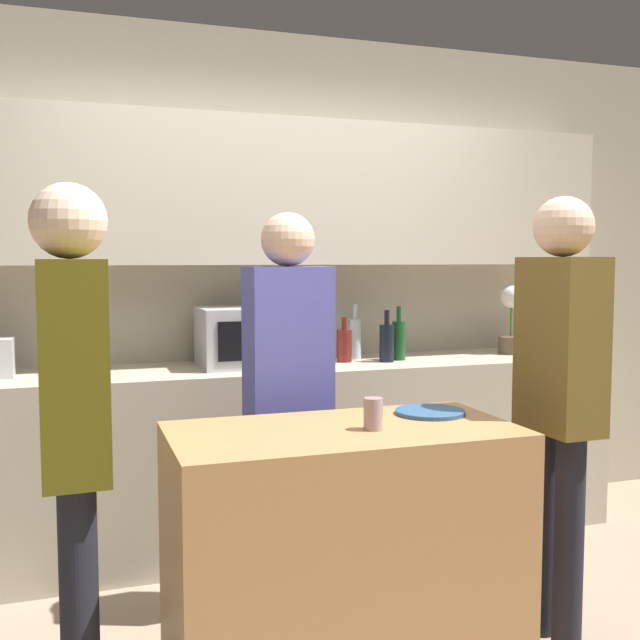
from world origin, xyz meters
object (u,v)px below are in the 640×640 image
person_center (560,380)px  person_right (74,414)px  microwave (251,337)px  cup_0 (373,414)px  bottle_3 (399,339)px  bottle_1 (355,338)px  bottle_0 (344,345)px  bottle_2 (387,342)px  person_left (288,378)px  potted_plant (511,319)px  plate_on_island (430,412)px

person_center → person_right: bearing=90.9°
microwave → cup_0: (0.09, -1.41, -0.13)m
bottle_3 → person_right: bearing=-141.2°
bottle_1 → person_center: size_ratio=0.17×
bottle_1 → cup_0: size_ratio=2.75×
bottle_3 → bottle_0: bearing=175.9°
bottle_2 → cup_0: size_ratio=2.54×
bottle_2 → person_right: (-1.59, -1.31, -0.02)m
bottle_1 → person_left: size_ratio=0.18×
potted_plant → bottle_3: bearing=-176.9°
bottle_2 → bottle_3: bottle_3 is taller
plate_on_island → potted_plant: bearing=47.4°
potted_plant → bottle_3: 0.73m
person_center → plate_on_island: bearing=77.3°
bottle_0 → bottle_1: 0.14m
potted_plant → bottle_3: size_ratio=1.36×
person_right → bottle_0: bearing=132.8°
plate_on_island → person_left: (-0.42, 0.45, 0.08)m
cup_0 → person_right: 0.96m
potted_plant → plate_on_island: 1.71m
bottle_3 → person_center: (0.06, -1.31, -0.02)m
microwave → bottle_3: 0.81m
person_left → plate_on_island: bearing=129.4°
bottle_3 → person_center: person_center is taller
bottle_0 → bottle_2: size_ratio=0.87×
bottle_0 → bottle_3: bottle_3 is taller
bottle_2 → plate_on_island: (-0.33, -1.16, -0.13)m
potted_plant → bottle_2: bearing=-174.1°
bottle_1 → person_left: bearing=-125.9°
microwave → bottle_0: bearing=-1.8°
person_center → cup_0: bearing=94.2°
potted_plant → plate_on_island: potted_plant is taller
cup_0 → plate_on_island: bearing=29.5°
bottle_0 → bottle_2: bearing=-17.5°
microwave → potted_plant: (1.53, 0.00, 0.05)m
person_center → bottle_0: bearing=15.2°
microwave → bottle_2: microwave is taller
person_left → person_center: size_ratio=0.97×
bottle_1 → person_left: 1.08m
bottle_0 → plate_on_island: 1.24m
bottle_2 → person_left: size_ratio=0.17×
bottle_3 → bottle_1: bearing=150.9°
bottle_0 → plate_on_island: bearing=-95.4°
bottle_1 → microwave: bearing=-172.5°
person_left → person_center: 1.06m
bottle_3 → person_left: (-0.84, -0.75, -0.05)m
bottle_1 → bottle_2: bottle_1 is taller
person_right → plate_on_island: bearing=94.4°
bottle_3 → cup_0: 1.56m
person_center → person_right: size_ratio=1.01×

